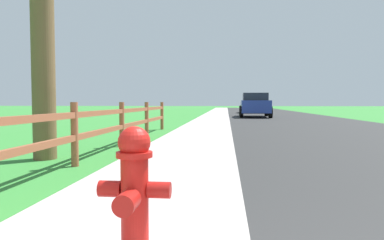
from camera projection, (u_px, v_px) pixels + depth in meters
The scene contains 8 objects.
ground_plane at pixel (229, 115), 25.47m from camera, with size 120.00×120.00×0.00m, color #338033.
road_asphalt at pixel (274, 115), 27.11m from camera, with size 7.00×66.00×0.01m, color #2B2B2B.
curb_concrete at pixel (191, 114), 27.75m from camera, with size 6.00×66.00×0.01m, color #B0A5A1.
grass_verge at pixel (172, 114), 27.90m from camera, with size 5.00×66.00×0.00m, color #338033.
fire_hydrant at pixel (134, 189), 2.20m from camera, with size 0.46×0.39×0.83m.
rail_fence at pixel (103, 124), 6.41m from camera, with size 0.11×12.01×0.98m.
parked_suv_blue at pixel (255, 105), 22.82m from camera, with size 2.07×4.64×1.56m.
parked_car_white at pixel (253, 104), 31.37m from camera, with size 2.19×4.28×1.56m.
Camera 1 is at (-0.18, -0.59, 0.98)m, focal length 32.50 mm.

